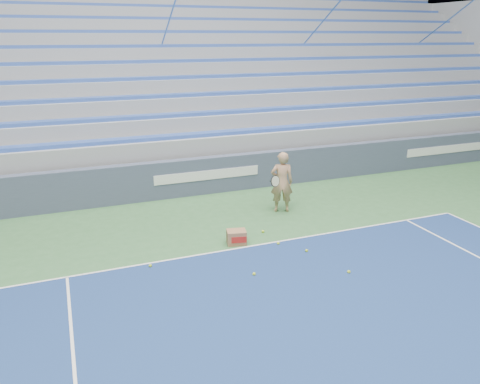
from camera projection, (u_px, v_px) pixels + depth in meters
name	position (u px, v px, depth m)	size (l,w,h in m)	color
sponsor_barrier	(206.00, 175.00, 13.94)	(30.00, 0.32, 1.10)	#404961
bleachers	(162.00, 93.00, 18.42)	(31.00, 9.15, 7.30)	#92959A
tennis_player	(282.00, 182.00, 12.38)	(0.95, 0.91, 1.64)	tan
ball_box	(236.00, 237.00, 10.61)	(0.49, 0.42, 0.32)	#8E6444
tennis_ball_0	(349.00, 272.00, 9.32)	(0.07, 0.07, 0.07)	#BCD82C
tennis_ball_1	(254.00, 274.00, 9.23)	(0.07, 0.07, 0.07)	#BCD82C
tennis_ball_2	(238.00, 234.00, 11.11)	(0.07, 0.07, 0.07)	#BCD82C
tennis_ball_3	(263.00, 231.00, 11.24)	(0.07, 0.07, 0.07)	#BCD82C
tennis_ball_4	(278.00, 243.00, 10.59)	(0.07, 0.07, 0.07)	#BCD82C
tennis_ball_5	(307.00, 251.00, 10.23)	(0.07, 0.07, 0.07)	#BCD82C
tennis_ball_6	(150.00, 266.00, 9.56)	(0.07, 0.07, 0.07)	#BCD82C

